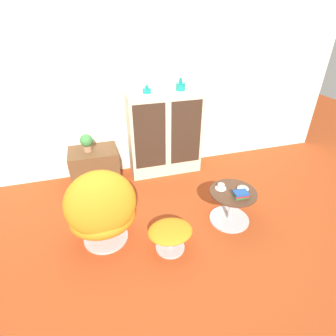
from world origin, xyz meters
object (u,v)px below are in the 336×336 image
sideboard (165,134)px  coffee_table (231,205)px  bowl (243,189)px  teacup (221,187)px  egg_chair (102,211)px  vase_leftmost (147,90)px  ottoman (170,233)px  potted_plant (87,142)px  tv_console (95,166)px  vase_inner_left (181,86)px  book_stack (241,194)px

sideboard → coffee_table: 1.45m
bowl → teacup: bearing=157.7°
egg_chair → coffee_table: (1.44, -0.05, -0.21)m
vase_leftmost → teacup: 1.58m
ottoman → potted_plant: (-0.72, 1.51, 0.43)m
egg_chair → bowl: bearing=-1.9°
teacup → tv_console: bearing=138.6°
tv_console → bowl: bearing=-39.1°
coffee_table → ottoman: bearing=-164.8°
ottoman → teacup: 0.79m
ottoman → vase_leftmost: vase_leftmost is taller
sideboard → vase_inner_left: bearing=1.0°
ottoman → book_stack: size_ratio=2.66×
ottoman → teacup: bearing=24.3°
sideboard → teacup: bearing=-75.6°
ottoman → potted_plant: size_ratio=1.90×
potted_plant → book_stack: 2.10m
ottoman → bowl: (0.92, 0.22, 0.22)m
vase_leftmost → potted_plant: 1.06m
book_stack → ottoman: bearing=-172.1°
vase_leftmost → potted_plant: vase_leftmost is taller
book_stack → bowl: size_ratio=1.30×
ottoman → potted_plant: 1.73m
teacup → book_stack: size_ratio=0.73×
tv_console → egg_chair: bearing=-88.6°
ottoman → sideboard: bearing=76.3°
coffee_table → bowl: bearing=0.8°
vase_inner_left → sideboard: bearing=-179.0°
sideboard → vase_inner_left: size_ratio=7.44×
egg_chair → vase_inner_left: size_ratio=5.70×
ottoman → book_stack: book_stack is taller
ottoman → vase_leftmost: bearing=84.8°
tv_console → vase_leftmost: 1.29m
egg_chair → ottoman: (0.63, -0.27, -0.22)m
egg_chair → vase_inner_left: bearing=45.8°
vase_leftmost → book_stack: vase_leftmost is taller
coffee_table → vase_inner_left: 1.71m
coffee_table → vase_inner_left: bearing=98.4°
vase_leftmost → bowl: (0.78, -1.33, -0.82)m
sideboard → bowl: size_ratio=9.24×
ottoman → bowl: size_ratio=3.47×
egg_chair → teacup: size_ratio=7.47×
egg_chair → ottoman: 0.72m
coffee_table → bowl: 0.24m
vase_inner_left → book_stack: bearing=-81.2°
vase_leftmost → book_stack: bearing=-64.3°
teacup → bowl: (0.23, -0.09, -0.01)m
sideboard → potted_plant: sideboard is taller
potted_plant → bowl: bearing=-38.1°
sideboard → ottoman: 1.64m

